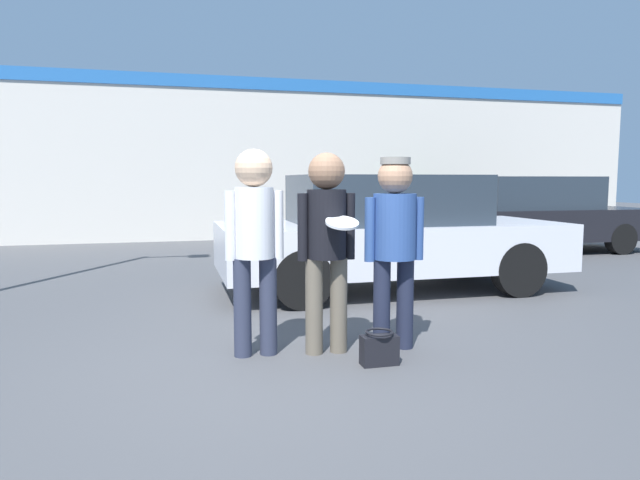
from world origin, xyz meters
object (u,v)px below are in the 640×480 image
parked_car_near (389,233)px  handbag (379,348)px  parked_car_far (532,215)px  shrub (419,216)px  person_right (394,234)px  person_middle_with_frisbee (327,235)px  person_left (254,234)px

parked_car_near → handbag: bearing=-112.9°
parked_car_far → shrub: size_ratio=4.15×
person_right → parked_car_near: size_ratio=0.37×
parked_car_near → shrub: (3.37, 6.40, -0.21)m
person_middle_with_frisbee → handbag: person_middle_with_frisbee is taller
parked_car_far → shrub: 3.48m
person_middle_with_frisbee → parked_car_near: size_ratio=0.37×
parked_car_near → person_middle_with_frisbee: bearing=-121.9°
parked_car_near → shrub: 7.24m
handbag → parked_car_far: bearing=46.9°
person_middle_with_frisbee → parked_car_near: bearing=58.1°
person_middle_with_frisbee → handbag: 1.04m
parked_car_near → parked_car_far: same height
person_right → parked_car_far: bearing=46.4°
parked_car_near → parked_car_far: bearing=35.0°
person_left → shrub: person_left is taller
person_middle_with_frisbee → shrub: 10.22m
person_middle_with_frisbee → parked_car_far: size_ratio=0.36×
person_left → handbag: person_left is taller
parked_car_near → person_left: bearing=-131.8°
person_middle_with_frisbee → shrub: size_ratio=1.51×
person_left → parked_car_near: size_ratio=0.38×
handbag → shrub: bearing=63.7°
person_right → shrub: bearing=64.2°
person_left → handbag: bearing=-29.0°
person_right → shrub: size_ratio=1.48×
parked_car_far → shrub: bearing=107.4°
person_left → person_right: bearing=-6.1°
person_right → parked_car_near: (0.97, 2.57, -0.24)m
person_right → handbag: size_ratio=5.63×
person_right → person_left: bearing=173.9°
shrub → handbag: 10.44m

